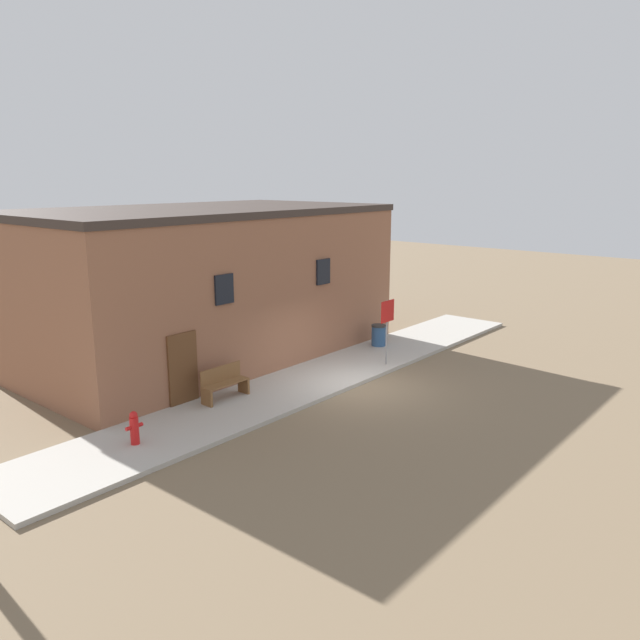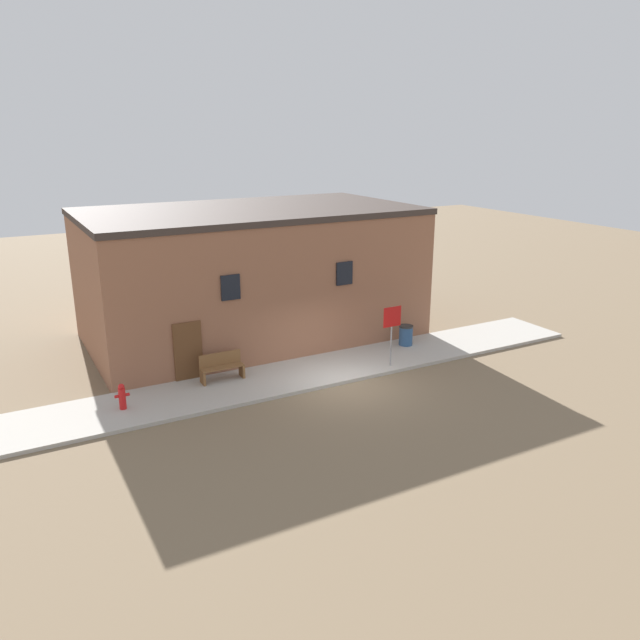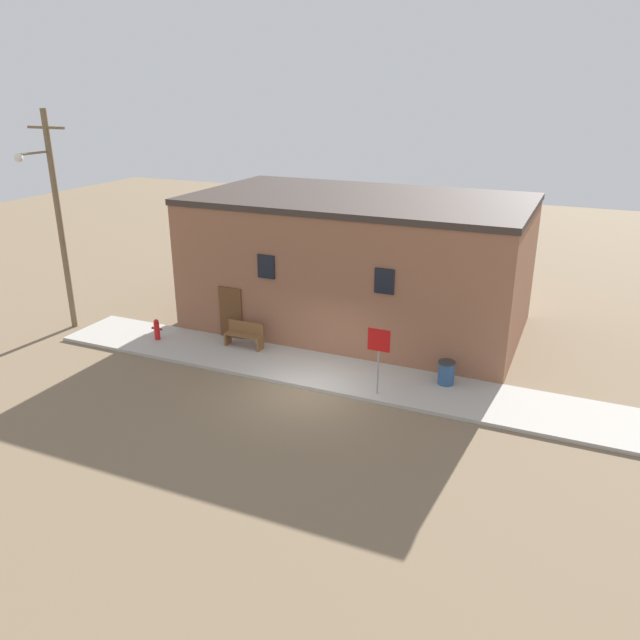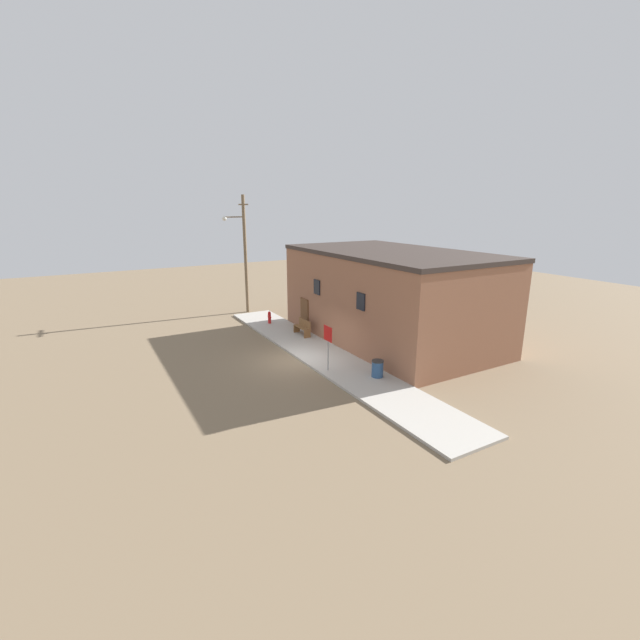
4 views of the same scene
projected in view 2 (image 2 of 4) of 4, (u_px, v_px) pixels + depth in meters
ground_plane at (345, 384)px, 21.75m from camera, size 80.00×80.00×0.00m
sidewalk at (325, 369)px, 22.92m from camera, size 21.68×2.83×0.13m
brick_building at (251, 274)px, 26.12m from camera, size 13.34×7.58×5.46m
fire_hydrant at (122, 396)px, 19.43m from camera, size 0.46×0.22×0.84m
stop_sign at (392, 324)px, 22.66m from camera, size 0.75×0.06×2.27m
bench at (222, 367)px, 21.68m from camera, size 1.51×0.44×0.97m
trash_bin at (406, 335)px, 25.24m from camera, size 0.58×0.58×0.82m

